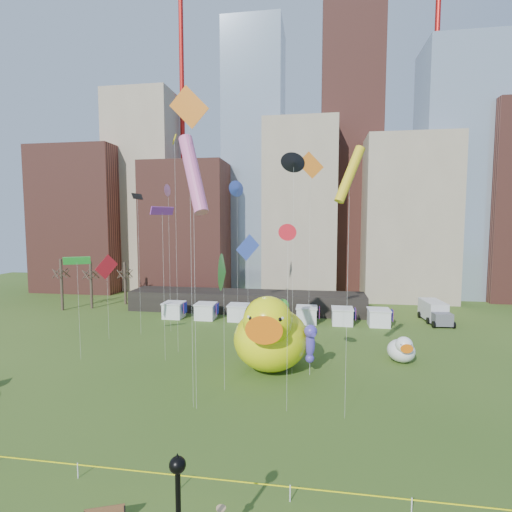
% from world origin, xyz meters
% --- Properties ---
extents(ground, '(160.00, 160.00, 0.00)m').
position_xyz_m(ground, '(0.00, 0.00, 0.00)').
color(ground, '#304E18').
rests_on(ground, ground).
extents(skyline, '(101.00, 23.00, 68.00)m').
position_xyz_m(skyline, '(2.25, 61.06, 21.44)').
color(skyline, brown).
rests_on(skyline, ground).
extents(crane_left, '(23.00, 1.00, 76.00)m').
position_xyz_m(crane_left, '(-21.11, 64.00, 46.90)').
color(crane_left, red).
rests_on(crane_left, ground).
extents(crane_right, '(23.00, 1.00, 76.00)m').
position_xyz_m(crane_right, '(30.89, 64.00, 46.90)').
color(crane_right, red).
rests_on(crane_right, ground).
extents(pavilion, '(38.00, 6.00, 3.20)m').
position_xyz_m(pavilion, '(-4.00, 42.00, 1.60)').
color(pavilion, black).
rests_on(pavilion, ground).
extents(vendor_tents, '(33.24, 2.80, 2.40)m').
position_xyz_m(vendor_tents, '(1.02, 36.00, 1.11)').
color(vendor_tents, white).
rests_on(vendor_tents, ground).
extents(bare_trees, '(8.44, 6.44, 8.50)m').
position_xyz_m(bare_trees, '(-30.17, 40.54, 4.01)').
color(bare_trees, '#382B21').
rests_on(bare_trees, ground).
extents(caution_tape, '(50.00, 0.06, 0.90)m').
position_xyz_m(caution_tape, '(0.00, 0.00, 0.68)').
color(caution_tape, white).
rests_on(caution_tape, ground).
extents(big_duck, '(7.39, 10.01, 7.75)m').
position_xyz_m(big_duck, '(2.91, 17.47, 3.56)').
color(big_duck, '#F1F70C').
rests_on(big_duck, ground).
extents(small_duck, '(2.94, 3.87, 2.93)m').
position_xyz_m(small_duck, '(16.08, 21.78, 1.34)').
color(small_duck, white).
rests_on(small_duck, ground).
extents(seahorse_green, '(1.71, 1.97, 6.33)m').
position_xyz_m(seahorse_green, '(3.70, 21.52, 4.60)').
color(seahorse_green, silver).
rests_on(seahorse_green, ground).
extents(seahorse_purple, '(1.54, 1.75, 4.88)m').
position_xyz_m(seahorse_purple, '(6.74, 16.90, 3.36)').
color(seahorse_purple, silver).
rests_on(seahorse_purple, ground).
extents(box_truck, '(3.26, 7.16, 2.97)m').
position_xyz_m(box_truck, '(24.36, 39.52, 1.52)').
color(box_truck, silver).
rests_on(box_truck, ground).
extents(kite_0, '(1.05, 0.93, 14.35)m').
position_xyz_m(kite_0, '(5.11, 9.59, 13.62)').
color(kite_0, silver).
rests_on(kite_0, ground).
extents(kite_1, '(3.20, 3.33, 21.04)m').
position_xyz_m(kite_1, '(-1.85, 8.88, 17.98)').
color(kite_1, silver).
rests_on(kite_1, ground).
extents(kite_2, '(0.48, 2.33, 18.04)m').
position_xyz_m(kite_2, '(-14.93, 26.75, 17.48)').
color(kite_2, silver).
rests_on(kite_2, ground).
extents(kite_3, '(2.45, 1.64, 10.90)m').
position_xyz_m(kite_3, '(-17.30, 17.49, 10.45)').
color(kite_3, silver).
rests_on(kite_3, ground).
extents(kite_4, '(2.40, 1.90, 19.84)m').
position_xyz_m(kite_4, '(9.43, 9.16, 17.77)').
color(kite_4, silver).
rests_on(kite_4, ground).
extents(kite_5, '(1.19, 2.12, 20.21)m').
position_xyz_m(kite_5, '(-3.70, 33.91, 19.07)').
color(kite_5, silver).
rests_on(kite_5, ground).
extents(kite_6, '(3.17, 0.46, 24.48)m').
position_xyz_m(kite_6, '(-2.19, 9.13, 22.45)').
color(kite_6, silver).
rests_on(kite_6, ground).
extents(kite_7, '(1.75, 2.46, 16.03)m').
position_xyz_m(kite_7, '(-8.29, 18.47, 15.50)').
color(kite_7, silver).
rests_on(kite_7, ground).
extents(kite_8, '(1.57, 2.65, 10.55)m').
position_xyz_m(kite_8, '(-18.13, 24.59, 8.95)').
color(kite_8, silver).
rests_on(kite_8, ground).
extents(kite_9, '(0.24, 1.57, 19.37)m').
position_xyz_m(kite_9, '(-11.79, 29.03, 18.50)').
color(kite_9, silver).
rests_on(kite_9, ground).
extents(kite_10, '(1.54, 1.33, 20.78)m').
position_xyz_m(kite_10, '(5.08, 16.72, 19.81)').
color(kite_10, silver).
rests_on(kite_10, ground).
extents(kite_11, '(0.78, 3.12, 11.85)m').
position_xyz_m(kite_11, '(-0.48, 12.47, 10.29)').
color(kite_11, silver).
rests_on(kite_11, ground).
extents(kite_12, '(1.22, 2.22, 23.67)m').
position_xyz_m(kite_12, '(-7.98, 21.47, 22.96)').
color(kite_12, silver).
rests_on(kite_12, ground).
extents(kite_13, '(2.89, 2.37, 12.85)m').
position_xyz_m(kite_13, '(-2.12, 33.45, 10.92)').
color(kite_13, silver).
rests_on(kite_13, ground).
extents(kite_14, '(2.66, 0.65, 21.54)m').
position_xyz_m(kite_14, '(6.52, 20.80, 19.72)').
color(kite_14, silver).
rests_on(kite_14, ground).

